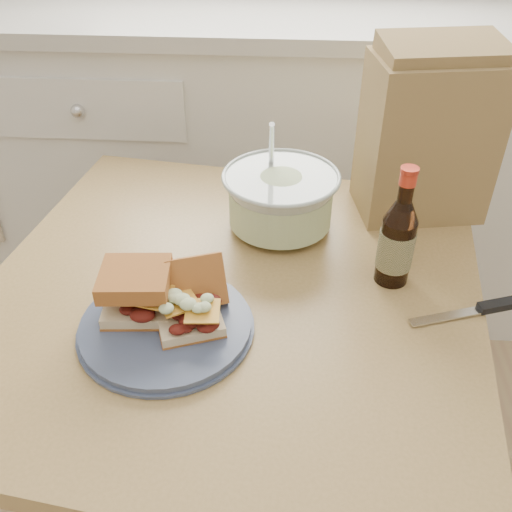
# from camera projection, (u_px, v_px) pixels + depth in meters

# --- Properties ---
(cabinet_run) EXTENTS (2.50, 0.64, 0.94)m
(cabinet_run) POSITION_uv_depth(u_px,v_px,m) (276.00, 159.00, 1.84)
(cabinet_run) COLOR silver
(cabinet_run) RESTS_ON ground
(dining_table) EXTENTS (0.95, 0.95, 0.70)m
(dining_table) POSITION_uv_depth(u_px,v_px,m) (231.00, 332.00, 1.03)
(dining_table) COLOR tan
(dining_table) RESTS_ON ground
(plate) EXTENTS (0.27, 0.27, 0.02)m
(plate) POSITION_uv_depth(u_px,v_px,m) (166.00, 326.00, 0.88)
(plate) COLOR #44506F
(plate) RESTS_ON dining_table
(sandwich_left) EXTENTS (0.11, 0.10, 0.08)m
(sandwich_left) POSITION_uv_depth(u_px,v_px,m) (137.00, 291.00, 0.88)
(sandwich_left) COLOR beige
(sandwich_left) RESTS_ON plate
(sandwich_right) EXTENTS (0.12, 0.16, 0.08)m
(sandwich_right) POSITION_uv_depth(u_px,v_px,m) (192.00, 303.00, 0.87)
(sandwich_right) COLOR beige
(sandwich_right) RESTS_ON plate
(coleslaw_bowl) EXTENTS (0.22, 0.22, 0.22)m
(coleslaw_bowl) POSITION_uv_depth(u_px,v_px,m) (280.00, 202.00, 1.09)
(coleslaw_bowl) COLOR #AFBCB7
(coleslaw_bowl) RESTS_ON dining_table
(beer_bottle) EXTENTS (0.06, 0.06, 0.22)m
(beer_bottle) POSITION_uv_depth(u_px,v_px,m) (397.00, 241.00, 0.94)
(beer_bottle) COLOR black
(beer_bottle) RESTS_ON dining_table
(knife) EXTENTS (0.20, 0.08, 0.01)m
(knife) POSITION_uv_depth(u_px,v_px,m) (487.00, 308.00, 0.92)
(knife) COLOR silver
(knife) RESTS_ON dining_table
(paper_bag) EXTENTS (0.26, 0.19, 0.31)m
(paper_bag) POSITION_uv_depth(u_px,v_px,m) (427.00, 138.00, 1.09)
(paper_bag) COLOR olive
(paper_bag) RESTS_ON dining_table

